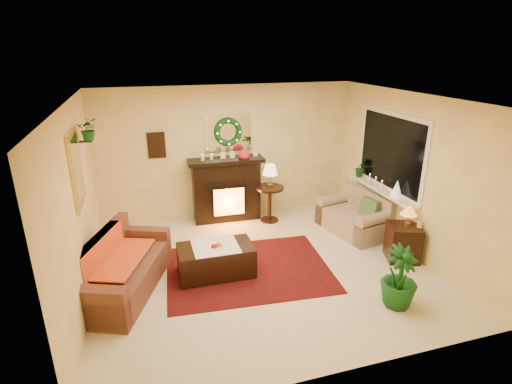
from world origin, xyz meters
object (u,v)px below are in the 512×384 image
object	(u,v)px
loveseat	(354,211)
coffee_table	(216,262)
fireplace	(226,193)
side_table_round	(270,205)
end_table_square	(403,244)
sofa	(123,263)

from	to	relation	value
loveseat	coffee_table	xyz separation A→B (m)	(-2.73, -0.74, -0.21)
fireplace	loveseat	bearing A→B (deg)	-28.70
fireplace	side_table_round	xyz separation A→B (m)	(0.78, -0.34, -0.23)
loveseat	coffee_table	bearing A→B (deg)	-176.60
loveseat	side_table_round	xyz separation A→B (m)	(-1.33, 0.91, -0.09)
loveseat	fireplace	bearing A→B (deg)	137.54
fireplace	loveseat	xyz separation A→B (m)	(2.11, -1.25, -0.13)
end_table_square	coffee_table	world-z (taller)	end_table_square
coffee_table	end_table_square	bearing A→B (deg)	-7.18
sofa	side_table_round	distance (m)	3.20
loveseat	coffee_table	world-z (taller)	loveseat
loveseat	end_table_square	world-z (taller)	loveseat
loveseat	side_table_round	world-z (taller)	loveseat
loveseat	end_table_square	size ratio (longest dim) A/B	2.22
sofa	side_table_round	world-z (taller)	sofa
end_table_square	side_table_round	bearing A→B (deg)	127.53
coffee_table	sofa	bearing A→B (deg)	-178.02
side_table_round	end_table_square	distance (m)	2.59
fireplace	coffee_table	world-z (taller)	fireplace
sofa	side_table_round	bearing A→B (deg)	53.65
end_table_square	coffee_table	size ratio (longest dim) A/B	0.53
sofa	loveseat	xyz separation A→B (m)	(4.05, 0.77, -0.01)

